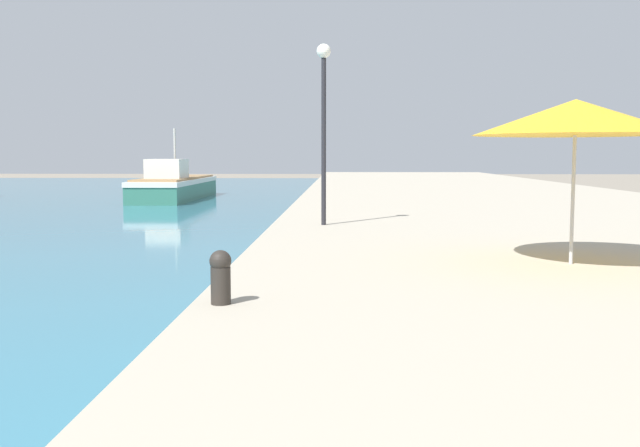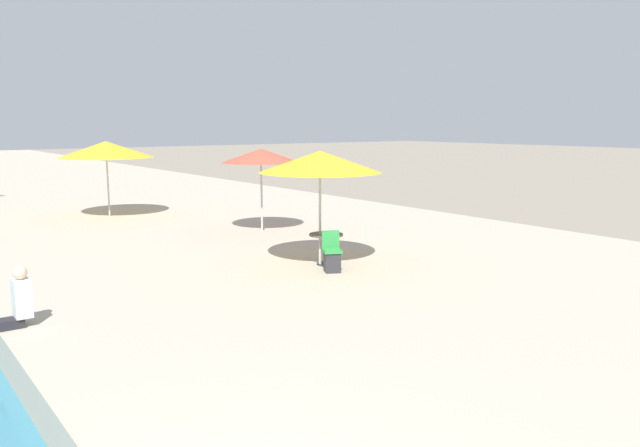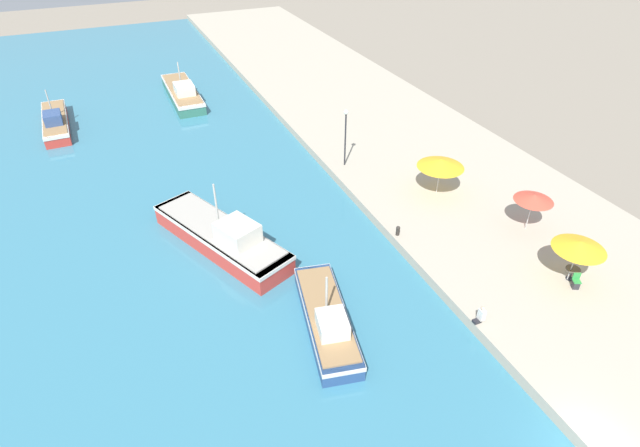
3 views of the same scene
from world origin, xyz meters
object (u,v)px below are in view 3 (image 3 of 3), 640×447
Objects in this scene: fishing_boat_far at (55,121)px; cafe_chair_left at (576,283)px; fishing_boat_distant at (183,92)px; cafe_table at (572,272)px; person_at_quay at (481,315)px; fishing_boat_near at (327,318)px; lamppost at (346,128)px; mooring_bollard at (398,230)px; cafe_umbrella_pink at (580,245)px; fishing_boat_mid at (222,236)px; cafe_umbrella_striped at (441,163)px; cafe_umbrella_white at (534,198)px.

fishing_boat_far reaches higher than cafe_chair_left.
fishing_boat_distant reaches higher than fishing_boat_far.
cafe_table is 6.81m from person_at_quay.
cafe_table is at bearing 0.66° from fishing_boat_near.
person_at_quay is (19.99, -36.03, 0.36)m from fishing_boat_far.
person_at_quay is at bearing -78.60° from fishing_boat_distant.
mooring_bollard is at bearing -95.72° from lamppost.
fishing_boat_mid is at bearing 145.90° from cafe_umbrella_pink.
lamppost reaches higher than fishing_boat_mid.
fishing_boat_far is 2.04× the size of lamppost.
fishing_boat_far is at bearing 126.93° from cafe_umbrella_pink.
person_at_quay is at bearing -90.04° from mooring_bollard.
fishing_boat_near is 7.79× the size of person_at_quay.
cafe_umbrella_striped is 11.14m from cafe_table.
fishing_boat_distant is 4.18× the size of cafe_umbrella_white.
fishing_boat_mid is 15.70m from cafe_umbrella_striped.
cafe_umbrella_striped is at bearing 65.59° from person_at_quay.
cafe_chair_left is at bearing -0.18° from person_at_quay.
person_at_quay is at bearing -93.14° from lamppost.
cafe_table is 1.22× the size of mooring_bollard.
fishing_boat_far reaches higher than person_at_quay.
fishing_boat_far is (-12.89, 32.75, 0.06)m from fishing_boat_near.
cafe_umbrella_striped is 4.10× the size of cafe_table.
cafe_umbrella_white is 2.80× the size of cafe_chair_left.
fishing_boat_far is 2.84× the size of cafe_umbrella_striped.
cafe_umbrella_white reaches higher than person_at_quay.
lamppost reaches higher than cafe_umbrella_white.
fishing_boat_mid reaches higher than cafe_umbrella_white.
fishing_boat_near reaches higher than cafe_umbrella_striped.
fishing_boat_far is 14.23× the size of mooring_bollard.
fishing_boat_near is at bearing 169.09° from cafe_umbrella_pink.
cafe_umbrella_white is 5.31m from cafe_table.
fishing_boat_near is 14.15m from cafe_table.
cafe_chair_left is 1.39× the size of mooring_bollard.
lamppost is at bearing 119.28° from cafe_umbrella_white.
fishing_boat_far is at bearing 135.77° from cafe_umbrella_striped.
fishing_boat_distant is at bearing 60.90° from fishing_boat_mid.
cafe_table is at bearing -69.04° from fishing_boat_distant.
cafe_chair_left is (-0.15, -0.66, -2.11)m from cafe_umbrella_pink.
fishing_boat_distant reaches higher than cafe_umbrella_striped.
cafe_chair_left is 6.46m from person_at_quay.
fishing_boat_near is 14.18m from cafe_umbrella_pink.
cafe_umbrella_striped is at bearing -56.70° from lamppost.
cafe_table is 18.44m from lamppost.
fishing_boat_near is 1.73× the size of lamppost.
cafe_umbrella_pink reaches higher than cafe_umbrella_striped.
cafe_umbrella_pink is at bearing -57.73° from fishing_boat_mid.
person_at_quay is (7.10, -3.28, 0.42)m from fishing_boat_near.
fishing_boat_distant reaches higher than cafe_chair_left.
cafe_umbrella_white reaches higher than mooring_bollard.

